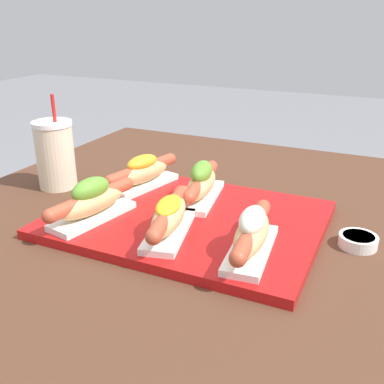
# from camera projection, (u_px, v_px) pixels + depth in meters

# --- Properties ---
(patio_table) EXTENTS (1.02, 1.13, 0.75)m
(patio_table) POSITION_uv_depth(u_px,v_px,m) (189.00, 362.00, 1.04)
(patio_table) COLOR #4C2D1E
(patio_table) RESTS_ON ground_plane
(serving_tray) EXTENTS (0.50, 0.37, 0.02)m
(serving_tray) POSITION_uv_depth(u_px,v_px,m) (188.00, 219.00, 0.86)
(serving_tray) COLOR #B71414
(serving_tray) RESTS_ON patio_table
(hot_dog_0) EXTENTS (0.09, 0.21, 0.08)m
(hot_dog_0) POSITION_uv_depth(u_px,v_px,m) (92.00, 201.00, 0.83)
(hot_dog_0) COLOR white
(hot_dog_0) RESTS_ON serving_tray
(hot_dog_1) EXTENTS (0.10, 0.21, 0.06)m
(hot_dog_1) POSITION_uv_depth(u_px,v_px,m) (169.00, 216.00, 0.77)
(hot_dog_1) COLOR white
(hot_dog_1) RESTS_ON serving_tray
(hot_dog_2) EXTENTS (0.08, 0.21, 0.08)m
(hot_dog_2) POSITION_uv_depth(u_px,v_px,m) (252.00, 233.00, 0.71)
(hot_dog_2) COLOR white
(hot_dog_2) RESTS_ON serving_tray
(hot_dog_3) EXTENTS (0.10, 0.21, 0.07)m
(hot_dog_3) POSITION_uv_depth(u_px,v_px,m) (143.00, 172.00, 0.98)
(hot_dog_3) COLOR white
(hot_dog_3) RESTS_ON serving_tray
(hot_dog_4) EXTENTS (0.09, 0.21, 0.08)m
(hot_dog_4) POSITION_uv_depth(u_px,v_px,m) (201.00, 183.00, 0.92)
(hot_dog_4) COLOR white
(hot_dog_4) RESTS_ON serving_tray
(sauce_bowl) EXTENTS (0.07, 0.07, 0.02)m
(sauce_bowl) POSITION_uv_depth(u_px,v_px,m) (358.00, 240.00, 0.78)
(sauce_bowl) COLOR white
(sauce_bowl) RESTS_ON patio_table
(drink_cup) EXTENTS (0.09, 0.09, 0.21)m
(drink_cup) POSITION_uv_depth(u_px,v_px,m) (55.00, 154.00, 1.02)
(drink_cup) COLOR beige
(drink_cup) RESTS_ON patio_table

